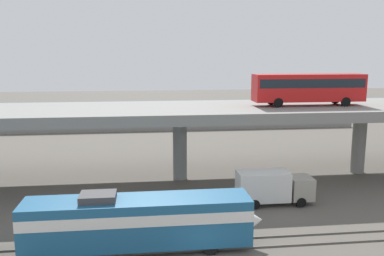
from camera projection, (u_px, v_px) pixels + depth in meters
name	position (u px, v px, depth m)	size (l,w,h in m)	color
rail_strip_near	(202.00, 250.00, 27.96)	(110.00, 0.12, 0.12)	#59544C
rail_strip_far	(199.00, 240.00, 29.44)	(110.00, 0.12, 0.12)	#59544C
train_locomotive	(149.00, 219.00, 27.91)	(16.49, 3.04, 4.18)	#1E5984
highway_overpass	(180.00, 114.00, 43.07)	(96.00, 11.93, 7.85)	gray
transit_bus_on_overpass	(308.00, 87.00, 43.80)	(12.00, 2.68, 3.40)	red
service_truck_west	(272.00, 187.00, 36.52)	(6.80, 2.46, 3.04)	#9E998C
pier_parking_lot	(164.00, 120.00, 78.40)	(69.18, 13.92, 1.54)	gray
parked_car_0	(300.00, 111.00, 79.79)	(4.53, 1.83, 1.50)	silver
parked_car_1	(58.00, 115.00, 74.60)	(4.54, 1.97, 1.50)	#B7B7BC
parked_car_2	(180.00, 110.00, 81.81)	(4.57, 1.98, 1.50)	silver
parked_car_3	(242.00, 112.00, 78.97)	(4.55, 1.86, 1.50)	maroon
harbor_water	(159.00, 109.00, 101.01)	(140.00, 36.00, 0.01)	#385B7A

